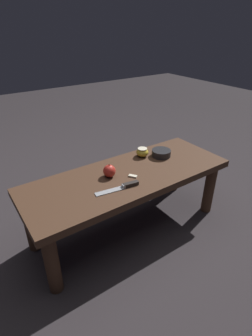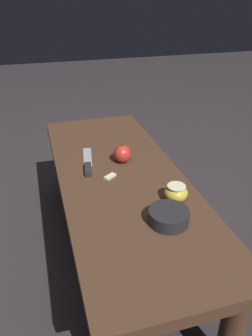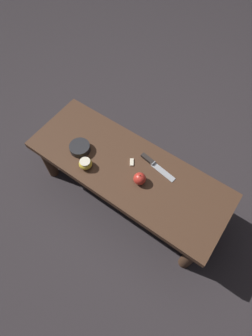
{
  "view_description": "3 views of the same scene",
  "coord_description": "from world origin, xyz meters",
  "px_view_note": "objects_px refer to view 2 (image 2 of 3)",
  "views": [
    {
      "loc": [
        -0.72,
        -1.02,
        1.12
      ],
      "look_at": [
        -0.0,
        0.02,
        0.41
      ],
      "focal_mm": 28.0,
      "sensor_mm": 36.0,
      "label": 1
    },
    {
      "loc": [
        0.98,
        -0.26,
        0.99
      ],
      "look_at": [
        -0.0,
        0.02,
        0.41
      ],
      "focal_mm": 35.0,
      "sensor_mm": 36.0,
      "label": 2
    },
    {
      "loc": [
        -0.41,
        0.59,
        1.65
      ],
      "look_at": [
        -0.0,
        0.02,
        0.41
      ],
      "focal_mm": 28.0,
      "sensor_mm": 36.0,
      "label": 3
    }
  ],
  "objects_px": {
    "apple_whole": "(122,154)",
    "bowl": "(169,216)",
    "wooden_bench": "(121,191)",
    "apple_cut": "(176,193)",
    "knife": "(88,165)"
  },
  "relations": [
    {
      "from": "apple_whole",
      "to": "bowl",
      "type": "bearing_deg",
      "value": 4.11
    },
    {
      "from": "wooden_bench",
      "to": "apple_cut",
      "type": "height_order",
      "value": "apple_cut"
    },
    {
      "from": "apple_whole",
      "to": "apple_cut",
      "type": "relative_size",
      "value": 1.02
    },
    {
      "from": "apple_whole",
      "to": "bowl",
      "type": "relative_size",
      "value": 0.65
    },
    {
      "from": "wooden_bench",
      "to": "apple_whole",
      "type": "bearing_deg",
      "value": 161.7
    },
    {
      "from": "apple_cut",
      "to": "knife",
      "type": "bearing_deg",
      "value": -141.99
    },
    {
      "from": "apple_whole",
      "to": "knife",
      "type": "bearing_deg",
      "value": -88.82
    },
    {
      "from": "knife",
      "to": "wooden_bench",
      "type": "bearing_deg",
      "value": -125.59
    },
    {
      "from": "wooden_bench",
      "to": "apple_whole",
      "type": "distance_m",
      "value": 0.15
    },
    {
      "from": "apple_cut",
      "to": "bowl",
      "type": "height_order",
      "value": "apple_cut"
    },
    {
      "from": "wooden_bench",
      "to": "apple_whole",
      "type": "relative_size",
      "value": 15.4
    },
    {
      "from": "apple_whole",
      "to": "bowl",
      "type": "xyz_separation_m",
      "value": [
        0.39,
        0.03,
        -0.01
      ]
    },
    {
      "from": "apple_cut",
      "to": "bowl",
      "type": "bearing_deg",
      "value": -33.65
    },
    {
      "from": "apple_whole",
      "to": "bowl",
      "type": "height_order",
      "value": "apple_whole"
    },
    {
      "from": "wooden_bench",
      "to": "apple_cut",
      "type": "relative_size",
      "value": 15.76
    }
  ]
}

